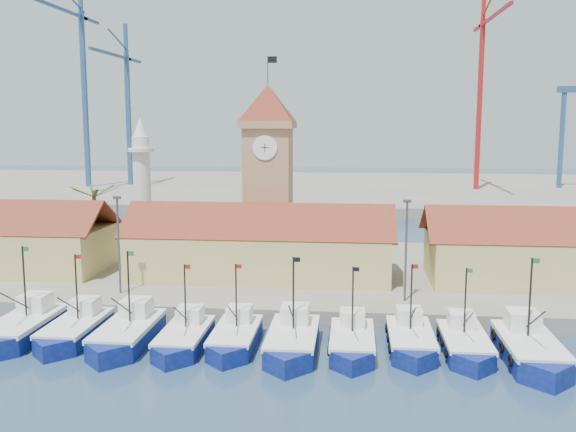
# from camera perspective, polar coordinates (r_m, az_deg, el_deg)

# --- Properties ---
(ground) EXTENTS (400.00, 400.00, 0.00)m
(ground) POSITION_cam_1_polar(r_m,az_deg,el_deg) (47.99, -5.87, -12.68)
(ground) COLOR navy
(ground) RESTS_ON ground
(quay) EXTENTS (140.00, 32.00, 1.50)m
(quay) POSITION_cam_1_polar(r_m,az_deg,el_deg) (70.41, -1.95, -5.14)
(quay) COLOR gray
(quay) RESTS_ON ground
(terminal) EXTENTS (240.00, 80.00, 2.00)m
(terminal) POSITION_cam_1_polar(r_m,az_deg,el_deg) (154.97, 2.31, 2.37)
(terminal) COLOR gray
(terminal) RESTS_ON ground
(boat_0) EXTENTS (3.78, 10.34, 7.83)m
(boat_0) POSITION_cam_1_polar(r_m,az_deg,el_deg) (55.99, -22.63, -9.32)
(boat_0) COLOR #0C125B
(boat_0) RESTS_ON ground
(boat_1) EXTENTS (3.48, 9.52, 7.20)m
(boat_1) POSITION_cam_1_polar(r_m,az_deg,el_deg) (54.27, -18.50, -9.72)
(boat_1) COLOR #0C125B
(boat_1) RESTS_ON ground
(boat_2) EXTENTS (3.73, 10.21, 7.72)m
(boat_2) POSITION_cam_1_polar(r_m,az_deg,el_deg) (52.04, -14.18, -10.27)
(boat_2) COLOR #0C125B
(boat_2) RESTS_ON ground
(boat_3) EXTENTS (3.27, 8.97, 6.79)m
(boat_3) POSITION_cam_1_polar(r_m,az_deg,el_deg) (50.52, -9.29, -10.81)
(boat_3) COLOR #0C125B
(boat_3) RESTS_ON ground
(boat_4) EXTENTS (3.27, 8.96, 6.78)m
(boat_4) POSITION_cam_1_polar(r_m,az_deg,el_deg) (50.20, -4.76, -10.85)
(boat_4) COLOR #0C125B
(boat_4) RESTS_ON ground
(boat_5) EXTENTS (3.66, 10.02, 7.58)m
(boat_5) POSITION_cam_1_polar(r_m,az_deg,el_deg) (49.00, 0.38, -11.20)
(boat_5) COLOR #0C125B
(boat_5) RESTS_ON ground
(boat_6) EXTENTS (3.29, 9.01, 6.82)m
(boat_6) POSITION_cam_1_polar(r_m,az_deg,el_deg) (49.18, 5.71, -11.27)
(boat_6) COLOR #0C125B
(boat_6) RESTS_ON ground
(boat_7) EXTENTS (3.34, 9.16, 6.93)m
(boat_7) POSITION_cam_1_polar(r_m,az_deg,el_deg) (50.25, 10.88, -10.94)
(boat_7) COLOR #0C125B
(boat_7) RESTS_ON ground
(boat_8) EXTENTS (3.28, 8.98, 6.80)m
(boat_8) POSITION_cam_1_polar(r_m,az_deg,el_deg) (50.38, 15.49, -11.06)
(boat_8) COLOR #0C125B
(boat_8) RESTS_ON ground
(boat_9) EXTENTS (3.84, 10.51, 7.95)m
(boat_9) POSITION_cam_1_polar(r_m,az_deg,el_deg) (50.21, 20.77, -11.23)
(boat_9) COLOR #0C125B
(boat_9) RESTS_ON ground
(hall_center) EXTENTS (27.04, 10.13, 7.61)m
(hall_center) POSITION_cam_1_polar(r_m,az_deg,el_deg) (65.84, -2.43, -3.21)
(hall_center) COLOR tan
(hall_center) RESTS_ON quay
(clock_tower) EXTENTS (5.80, 5.80, 22.70)m
(clock_tower) POSITION_cam_1_polar(r_m,az_deg,el_deg) (70.64, -1.78, 4.12)
(clock_tower) COLOR tan
(clock_tower) RESTS_ON quay
(minaret) EXTENTS (3.00, 3.00, 16.30)m
(minaret) POSITION_cam_1_polar(r_m,az_deg,el_deg) (76.18, -12.83, 2.54)
(minaret) COLOR silver
(minaret) RESTS_ON quay
(palm_tree) EXTENTS (5.60, 5.03, 8.39)m
(palm_tree) POSITION_cam_1_polar(r_m,az_deg,el_deg) (76.50, -16.78, -0.22)
(palm_tree) COLOR brown
(palm_tree) RESTS_ON quay
(lamp_posts) EXTENTS (80.70, 0.25, 9.03)m
(lamp_posts) POSITION_cam_1_polar(r_m,az_deg,el_deg) (57.53, -3.08, -2.38)
(lamp_posts) COLOR #3F3F44
(lamp_posts) RESTS_ON quay
(crane_blue_far) EXTENTS (1.00, 36.93, 46.94)m
(crane_blue_far) POSITION_cam_1_polar(r_m,az_deg,el_deg) (157.22, -17.99, 12.06)
(crane_blue_far) COLOR #28517C
(crane_blue_far) RESTS_ON terminal
(crane_blue_near) EXTENTS (1.00, 31.69, 38.16)m
(crane_blue_near) POSITION_cam_1_polar(r_m,az_deg,el_deg) (159.99, -14.23, 10.24)
(crane_blue_near) COLOR #28517C
(crane_blue_near) RESTS_ON terminal
(crane_red_right) EXTENTS (1.00, 36.11, 44.42)m
(crane_red_right) POSITION_cam_1_polar(r_m,az_deg,el_deg) (149.96, 16.88, 11.75)
(crane_red_right) COLOR #AB1A1A
(crane_red_right) RESTS_ON terminal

